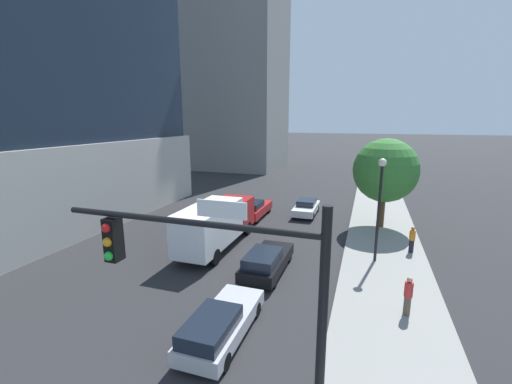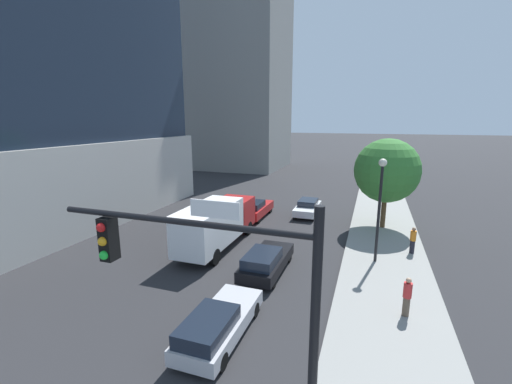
{
  "view_description": "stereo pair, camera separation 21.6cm",
  "coord_description": "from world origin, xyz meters",
  "px_view_note": "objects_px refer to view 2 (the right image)",
  "views": [
    {
      "loc": [
        6.85,
        -1.31,
        8.14
      ],
      "look_at": [
        0.8,
        16.67,
        3.99
      ],
      "focal_mm": 23.53,
      "sensor_mm": 36.0,
      "label": 1
    },
    {
      "loc": [
        7.06,
        -1.24,
        8.14
      ],
      "look_at": [
        0.8,
        16.67,
        3.99
      ],
      "focal_mm": 23.53,
      "sensor_mm": 36.0,
      "label": 2
    }
  ],
  "objects_px": {
    "traffic_light_pole": "(217,288)",
    "car_silver": "(218,324)",
    "car_red": "(255,209)",
    "box_truck": "(217,222)",
    "car_black": "(266,261)",
    "car_white": "(308,207)",
    "street_tree": "(387,171)",
    "pedestrian_red_shirt": "(407,296)",
    "street_lamp": "(380,196)",
    "construction_building": "(240,48)",
    "pedestrian_orange_shirt": "(413,240)"
  },
  "relations": [
    {
      "from": "car_black",
      "to": "car_silver",
      "type": "bearing_deg",
      "value": -90.0
    },
    {
      "from": "street_tree",
      "to": "car_silver",
      "type": "distance_m",
      "value": 17.47
    },
    {
      "from": "car_red",
      "to": "car_white",
      "type": "bearing_deg",
      "value": 28.21
    },
    {
      "from": "pedestrian_orange_shirt",
      "to": "street_tree",
      "type": "bearing_deg",
      "value": 108.47
    },
    {
      "from": "construction_building",
      "to": "pedestrian_orange_shirt",
      "type": "height_order",
      "value": "construction_building"
    },
    {
      "from": "car_silver",
      "to": "box_truck",
      "type": "bearing_deg",
      "value": 115.83
    },
    {
      "from": "box_truck",
      "to": "pedestrian_orange_shirt",
      "type": "distance_m",
      "value": 12.06
    },
    {
      "from": "box_truck",
      "to": "street_tree",
      "type": "bearing_deg",
      "value": 36.66
    },
    {
      "from": "street_tree",
      "to": "car_silver",
      "type": "relative_size",
      "value": 1.39
    },
    {
      "from": "car_red",
      "to": "box_truck",
      "type": "relative_size",
      "value": 0.59
    },
    {
      "from": "construction_building",
      "to": "box_truck",
      "type": "bearing_deg",
      "value": -70.66
    },
    {
      "from": "traffic_light_pole",
      "to": "car_silver",
      "type": "height_order",
      "value": "traffic_light_pole"
    },
    {
      "from": "car_black",
      "to": "car_red",
      "type": "bearing_deg",
      "value": 112.72
    },
    {
      "from": "traffic_light_pole",
      "to": "street_lamp",
      "type": "bearing_deg",
      "value": 75.26
    },
    {
      "from": "traffic_light_pole",
      "to": "pedestrian_red_shirt",
      "type": "relative_size",
      "value": 3.81
    },
    {
      "from": "street_lamp",
      "to": "street_tree",
      "type": "relative_size",
      "value": 0.89
    },
    {
      "from": "box_truck",
      "to": "pedestrian_orange_shirt",
      "type": "bearing_deg",
      "value": 13.23
    },
    {
      "from": "box_truck",
      "to": "street_lamp",
      "type": "bearing_deg",
      "value": 4.58
    },
    {
      "from": "pedestrian_red_shirt",
      "to": "box_truck",
      "type": "bearing_deg",
      "value": 157.04
    },
    {
      "from": "traffic_light_pole",
      "to": "car_red",
      "type": "distance_m",
      "value": 21.02
    },
    {
      "from": "construction_building",
      "to": "car_red",
      "type": "relative_size",
      "value": 9.07
    },
    {
      "from": "construction_building",
      "to": "car_black",
      "type": "height_order",
      "value": "construction_building"
    },
    {
      "from": "traffic_light_pole",
      "to": "car_white",
      "type": "bearing_deg",
      "value": 95.35
    },
    {
      "from": "car_white",
      "to": "pedestrian_orange_shirt",
      "type": "height_order",
      "value": "pedestrian_orange_shirt"
    },
    {
      "from": "construction_building",
      "to": "car_silver",
      "type": "xyz_separation_m",
      "value": [
        16.46,
        -43.69,
        -18.67
      ]
    },
    {
      "from": "street_tree",
      "to": "box_truck",
      "type": "distance_m",
      "value": 12.91
    },
    {
      "from": "car_white",
      "to": "car_red",
      "type": "bearing_deg",
      "value": -151.79
    },
    {
      "from": "street_lamp",
      "to": "car_red",
      "type": "bearing_deg",
      "value": 146.09
    },
    {
      "from": "street_lamp",
      "to": "construction_building",
      "type": "bearing_deg",
      "value": 122.53
    },
    {
      "from": "car_red",
      "to": "box_truck",
      "type": "bearing_deg",
      "value": -90.0
    },
    {
      "from": "street_lamp",
      "to": "pedestrian_red_shirt",
      "type": "height_order",
      "value": "street_lamp"
    },
    {
      "from": "box_truck",
      "to": "construction_building",
      "type": "bearing_deg",
      "value": 109.34
    },
    {
      "from": "car_black",
      "to": "construction_building",
      "type": "bearing_deg",
      "value": 113.55
    },
    {
      "from": "car_silver",
      "to": "traffic_light_pole",
      "type": "bearing_deg",
      "value": -63.27
    },
    {
      "from": "construction_building",
      "to": "pedestrian_orange_shirt",
      "type": "xyz_separation_m",
      "value": [
        24.1,
        -32.51,
        -18.38
      ]
    },
    {
      "from": "street_tree",
      "to": "car_red",
      "type": "relative_size",
      "value": 1.43
    },
    {
      "from": "construction_building",
      "to": "car_black",
      "type": "distance_m",
      "value": 45.22
    },
    {
      "from": "car_black",
      "to": "car_white",
      "type": "xyz_separation_m",
      "value": [
        -0.0,
        11.92,
        -0.03
      ]
    },
    {
      "from": "construction_building",
      "to": "pedestrian_red_shirt",
      "type": "xyz_separation_m",
      "value": [
        23.2,
        -39.85,
        -18.35
      ]
    },
    {
      "from": "car_red",
      "to": "car_black",
      "type": "distance_m",
      "value": 10.55
    },
    {
      "from": "construction_building",
      "to": "box_truck",
      "type": "xyz_separation_m",
      "value": [
        12.38,
        -35.27,
        -17.65
      ]
    },
    {
      "from": "street_tree",
      "to": "car_black",
      "type": "height_order",
      "value": "street_tree"
    },
    {
      "from": "street_lamp",
      "to": "car_white",
      "type": "height_order",
      "value": "street_lamp"
    },
    {
      "from": "construction_building",
      "to": "pedestrian_red_shirt",
      "type": "height_order",
      "value": "construction_building"
    },
    {
      "from": "street_lamp",
      "to": "box_truck",
      "type": "bearing_deg",
      "value": -175.42
    },
    {
      "from": "pedestrian_red_shirt",
      "to": "car_silver",
      "type": "bearing_deg",
      "value": -150.35
    },
    {
      "from": "pedestrian_red_shirt",
      "to": "street_tree",
      "type": "bearing_deg",
      "value": 93.26
    },
    {
      "from": "pedestrian_orange_shirt",
      "to": "construction_building",
      "type": "bearing_deg",
      "value": 126.55
    },
    {
      "from": "street_lamp",
      "to": "car_silver",
      "type": "bearing_deg",
      "value": -121.1
    },
    {
      "from": "construction_building",
      "to": "car_silver",
      "type": "height_order",
      "value": "construction_building"
    }
  ]
}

